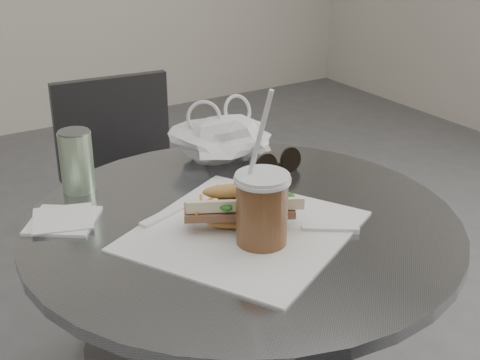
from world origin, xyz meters
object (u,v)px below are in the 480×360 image
cafe_table (242,347)px  sunglasses (278,164)px  chair_far (136,239)px  drink_can (77,161)px  iced_coffee (262,209)px  banh_mi (238,207)px

cafe_table → sunglasses: bearing=38.3°
chair_far → drink_can: size_ratio=6.62×
iced_coffee → sunglasses: (0.19, 0.23, -0.04)m
iced_coffee → sunglasses: iced_coffee is taller
drink_can → chair_far: bearing=56.6°
cafe_table → banh_mi: (-0.02, -0.02, 0.31)m
cafe_table → iced_coffee: size_ratio=2.91×
banh_mi → chair_far: bearing=108.9°
iced_coffee → chair_far: bearing=82.6°
banh_mi → iced_coffee: (0.00, -0.07, 0.02)m
cafe_table → drink_can: size_ratio=6.39×
iced_coffee → drink_can: iced_coffee is taller
sunglasses → drink_can: 0.39m
banh_mi → iced_coffee: size_ratio=0.91×
chair_far → iced_coffee: (-0.10, -0.78, 0.45)m
iced_coffee → sunglasses: bearing=49.6°
cafe_table → drink_can: bearing=126.3°
cafe_table → sunglasses: sunglasses is taller
chair_far → drink_can: drink_can is taller
banh_mi → drink_can: bearing=147.9°
iced_coffee → drink_can: 0.40m
chair_far → drink_can: 0.67m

